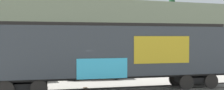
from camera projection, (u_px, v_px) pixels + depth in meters
name	position (u px, v px, depth m)	size (l,w,h in m)	color
track	(141.00, 89.00, 17.10)	(59.93, 6.30, 0.08)	#4C4742
freight_car	(114.00, 52.00, 16.64)	(15.44, 3.92, 4.06)	#33383D
hillside	(39.00, 27.00, 70.99)	(154.35, 31.56, 15.73)	slate
parked_car_silver	(12.00, 71.00, 19.80)	(4.87, 2.13, 1.52)	#B7BABF
parked_car_tan	(93.00, 68.00, 21.71)	(4.81, 2.44, 1.66)	#9E8966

